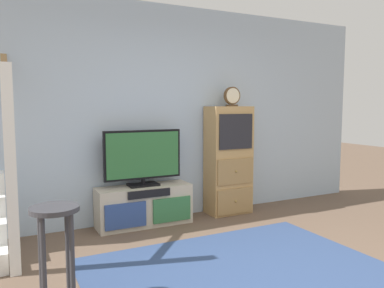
% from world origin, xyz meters
% --- Properties ---
extents(back_wall, '(6.40, 0.12, 2.70)m').
position_xyz_m(back_wall, '(0.00, 2.46, 1.35)').
color(back_wall, '#A8BCD1').
rests_on(back_wall, ground_plane).
extents(area_rug, '(2.60, 1.80, 0.01)m').
position_xyz_m(area_rug, '(0.00, 0.60, 0.01)').
color(area_rug, navy).
rests_on(area_rug, ground_plane).
extents(media_console, '(1.14, 0.38, 0.48)m').
position_xyz_m(media_console, '(-0.30, 2.19, 0.24)').
color(media_console, '#BCB29E').
rests_on(media_console, ground_plane).
extents(television, '(0.95, 0.22, 0.67)m').
position_xyz_m(television, '(-0.30, 2.22, 0.84)').
color(television, black).
rests_on(television, media_console).
extents(side_cabinet, '(0.58, 0.38, 1.43)m').
position_xyz_m(side_cabinet, '(0.90, 2.20, 0.72)').
color(side_cabinet, tan).
rests_on(side_cabinet, ground_plane).
extents(desk_clock, '(0.23, 0.08, 0.26)m').
position_xyz_m(desk_clock, '(0.93, 2.19, 1.56)').
color(desk_clock, '#4C3823').
rests_on(desk_clock, side_cabinet).
extents(bar_stool_near, '(0.34, 0.34, 0.75)m').
position_xyz_m(bar_stool_near, '(-1.50, 0.65, 0.55)').
color(bar_stool_near, '#333338').
rests_on(bar_stool_near, ground_plane).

